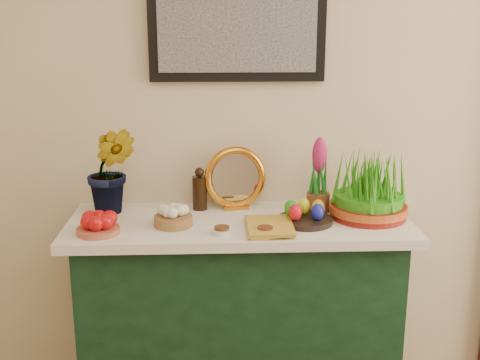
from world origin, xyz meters
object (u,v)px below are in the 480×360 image
at_px(wheatgrass_sabzeh, 369,190).
at_px(sideboard, 240,321).
at_px(book, 246,226).
at_px(hyacinth_green, 111,156).
at_px(mirror, 235,179).

bearing_deg(wheatgrass_sabzeh, sideboard, -179.73).
relative_size(sideboard, book, 5.40).
bearing_deg(wheatgrass_sabzeh, hyacinth_green, 174.37).
bearing_deg(hyacinth_green, book, -20.71).
distance_m(hyacinth_green, mirror, 0.54).
bearing_deg(mirror, wheatgrass_sabzeh, -15.56).
bearing_deg(book, sideboard, 98.37).
bearing_deg(sideboard, book, -81.25).
bearing_deg(hyacinth_green, sideboard, -8.36).
xyz_separation_m(mirror, wheatgrass_sabzeh, (0.54, -0.15, -0.02)).
height_order(sideboard, mirror, mirror).
xyz_separation_m(book, wheatgrass_sabzeh, (0.51, 0.14, 0.10)).
height_order(sideboard, hyacinth_green, hyacinth_green).
bearing_deg(mirror, sideboard, -85.75).
xyz_separation_m(mirror, book, (0.03, -0.29, -0.11)).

